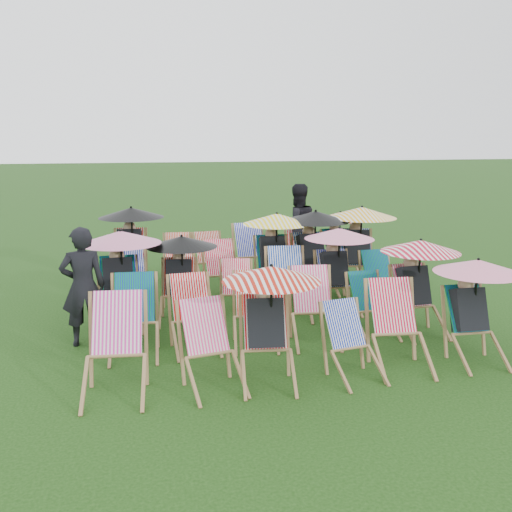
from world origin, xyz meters
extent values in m
plane|color=black|center=(0.00, 0.00, 0.00)|extent=(100.00, 100.00, 0.00)
cube|color=#E32D9D|center=(-2.08, -1.95, 0.70)|extent=(0.57, 0.44, 0.63)
cube|color=#FD3283|center=(-1.14, -2.03, 0.63)|extent=(0.53, 0.43, 0.57)
cube|color=red|center=(-0.45, -2.05, 0.63)|extent=(0.52, 0.41, 0.57)
cube|color=black|center=(-0.46, -2.10, 0.63)|extent=(0.44, 0.46, 0.60)
sphere|color=tan|center=(-0.44, -2.00, 0.95)|extent=(0.21, 0.21, 0.21)
cylinder|color=black|center=(-0.40, -2.14, 0.90)|extent=(0.03, 0.03, 0.70)
cone|color=#B51709|center=(-0.40, -2.14, 1.21)|extent=(1.10, 1.10, 0.17)
cube|color=#071B9C|center=(0.47, -2.11, 0.57)|extent=(0.47, 0.38, 0.51)
cube|color=red|center=(1.16, -1.91, 0.68)|extent=(0.55, 0.43, 0.61)
cube|color=#09673A|center=(2.12, -1.98, 0.60)|extent=(0.47, 0.35, 0.54)
cube|color=black|center=(2.11, -2.03, 0.60)|extent=(0.39, 0.41, 0.57)
sphere|color=tan|center=(2.12, -1.93, 0.90)|extent=(0.20, 0.20, 0.20)
cylinder|color=black|center=(2.17, -2.07, 0.85)|extent=(0.03, 0.03, 0.66)
cone|color=pink|center=(2.17, -2.07, 1.16)|extent=(1.04, 1.04, 0.16)
cube|color=#0A7038|center=(-1.89, -0.84, 0.66)|extent=(0.52, 0.40, 0.59)
cube|color=red|center=(-1.18, -0.83, 0.63)|extent=(0.50, 0.39, 0.57)
cube|color=red|center=(-0.33, -0.84, 0.63)|extent=(0.52, 0.41, 0.57)
cube|color=#FB3277|center=(0.45, -0.90, 0.66)|extent=(0.53, 0.42, 0.59)
cube|color=#0B772F|center=(1.27, -0.85, 0.57)|extent=(0.45, 0.35, 0.51)
cube|color=#E22D64|center=(1.93, -0.89, 0.63)|extent=(0.48, 0.36, 0.56)
cube|color=black|center=(1.93, -0.94, 0.63)|extent=(0.41, 0.42, 0.59)
sphere|color=tan|center=(1.93, -0.84, 0.94)|extent=(0.21, 0.21, 0.21)
cylinder|color=black|center=(1.99, -0.98, 0.89)|extent=(0.03, 0.03, 0.69)
cone|color=red|center=(1.99, -0.98, 1.20)|extent=(1.08, 1.08, 0.17)
cube|color=#0B763E|center=(-2.12, 0.26, 0.67)|extent=(0.52, 0.40, 0.60)
cube|color=black|center=(-2.12, 0.21, 0.67)|extent=(0.44, 0.45, 0.63)
sphere|color=tan|center=(-2.13, 0.31, 0.99)|extent=(0.22, 0.22, 0.22)
cylinder|color=black|center=(-2.05, 0.17, 0.94)|extent=(0.03, 0.03, 0.73)
cone|color=pink|center=(-2.05, 0.17, 1.28)|extent=(1.15, 1.15, 0.18)
cube|color=red|center=(-1.23, 0.36, 0.61)|extent=(0.50, 0.40, 0.54)
cube|color=black|center=(-1.23, 0.31, 0.61)|extent=(0.43, 0.44, 0.57)
sphere|color=tan|center=(-1.22, 0.41, 0.91)|extent=(0.20, 0.20, 0.20)
cylinder|color=black|center=(-1.18, 0.27, 0.86)|extent=(0.03, 0.03, 0.67)
cone|color=black|center=(-1.18, 0.27, 1.16)|extent=(1.05, 1.05, 0.16)
cube|color=red|center=(-0.36, 0.33, 0.57)|extent=(0.47, 0.37, 0.51)
cube|color=#072DA4|center=(0.41, 0.26, 0.69)|extent=(0.56, 0.44, 0.62)
cube|color=#081AAA|center=(1.20, 0.31, 0.63)|extent=(0.48, 0.36, 0.56)
cube|color=black|center=(1.20, 0.26, 0.63)|extent=(0.40, 0.42, 0.59)
sphere|color=tan|center=(1.20, 0.36, 0.94)|extent=(0.21, 0.21, 0.21)
cylinder|color=black|center=(1.25, 0.22, 0.89)|extent=(0.03, 0.03, 0.69)
cone|color=pink|center=(1.25, 0.22, 1.20)|extent=(1.08, 1.08, 0.17)
cube|color=#0A7137|center=(1.95, 0.32, 0.60)|extent=(0.46, 0.35, 0.54)
cube|color=#071197|center=(-1.95, 1.37, 0.58)|extent=(0.45, 0.34, 0.52)
cube|color=red|center=(-1.15, 1.37, 0.59)|extent=(0.47, 0.36, 0.53)
cube|color=red|center=(-0.45, 1.43, 0.65)|extent=(0.51, 0.38, 0.58)
cube|color=#0A6934|center=(0.47, 1.43, 0.68)|extent=(0.53, 0.41, 0.61)
cube|color=black|center=(0.46, 1.38, 0.68)|extent=(0.45, 0.47, 0.64)
sphere|color=tan|center=(0.47, 1.48, 1.01)|extent=(0.22, 0.22, 0.22)
cylinder|color=black|center=(0.53, 1.33, 0.96)|extent=(0.03, 0.03, 0.74)
cone|color=yellow|center=(0.53, 1.33, 1.30)|extent=(1.17, 1.17, 0.18)
cube|color=#072D9E|center=(1.16, 1.46, 0.69)|extent=(0.54, 0.41, 0.62)
cube|color=black|center=(1.16, 1.40, 0.69)|extent=(0.46, 0.47, 0.65)
sphere|color=tan|center=(1.16, 1.51, 1.02)|extent=(0.23, 0.23, 0.23)
cylinder|color=black|center=(1.23, 1.36, 0.97)|extent=(0.03, 0.03, 0.76)
cone|color=black|center=(1.23, 1.36, 1.32)|extent=(1.19, 1.19, 0.18)
cube|color=#07309B|center=(2.05, 1.50, 0.71)|extent=(0.60, 0.49, 0.64)
cube|color=black|center=(2.04, 1.44, 0.71)|extent=(0.53, 0.54, 0.67)
sphere|color=tan|center=(2.06, 1.55, 1.06)|extent=(0.23, 0.23, 0.23)
cylinder|color=black|center=(2.09, 1.38, 1.00)|extent=(0.03, 0.03, 0.78)
cone|color=#F2A90C|center=(2.09, 1.38, 1.36)|extent=(1.22, 1.22, 0.19)
cube|color=#C01106|center=(-1.96, 2.64, 0.69)|extent=(0.56, 0.44, 0.62)
cube|color=black|center=(-1.97, 2.58, 0.68)|extent=(0.48, 0.50, 0.65)
sphere|color=tan|center=(-1.95, 2.69, 1.02)|extent=(0.23, 0.23, 0.23)
cylinder|color=black|center=(-1.91, 2.53, 0.97)|extent=(0.03, 0.03, 0.75)
cone|color=black|center=(-1.91, 2.53, 1.31)|extent=(1.18, 1.18, 0.18)
cube|color=red|center=(-1.08, 2.62, 0.61)|extent=(0.48, 0.37, 0.54)
cube|color=red|center=(-0.51, 2.53, 0.62)|extent=(0.50, 0.38, 0.55)
cube|color=#0813B0|center=(0.31, 2.66, 0.70)|extent=(0.54, 0.41, 0.63)
cube|color=red|center=(1.32, 2.64, 0.63)|extent=(0.52, 0.42, 0.56)
cube|color=#0A6E3C|center=(2.06, 2.62, 0.59)|extent=(0.50, 0.40, 0.53)
cube|color=black|center=(2.07, 2.58, 0.59)|extent=(0.43, 0.44, 0.55)
sphere|color=tan|center=(2.05, 2.67, 0.88)|extent=(0.19, 0.19, 0.19)
cylinder|color=black|center=(2.13, 2.55, 0.83)|extent=(0.03, 0.03, 0.65)
cone|color=red|center=(2.13, 2.55, 1.13)|extent=(1.02, 1.02, 0.16)
imported|color=black|center=(-2.53, -0.62, 0.79)|extent=(0.61, 0.44, 1.57)
imported|color=black|center=(1.34, 2.88, 0.88)|extent=(0.93, 0.77, 1.75)
camera|label=1|loc=(-1.83, -8.04, 2.71)|focal=40.00mm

